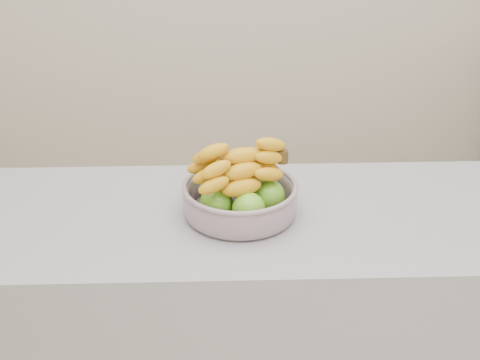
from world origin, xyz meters
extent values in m
cube|color=#9A99A1|center=(0.00, 0.03, 0.45)|extent=(2.00, 0.60, 0.90)
cylinder|color=#AABDCC|center=(-0.10, 0.03, 0.91)|extent=(0.26, 0.26, 0.01)
torus|color=#AABDCC|center=(-0.10, 0.03, 0.98)|extent=(0.30, 0.30, 0.01)
sphere|color=#5D9E1B|center=(-0.08, -0.04, 0.95)|extent=(0.09, 0.09, 0.09)
sphere|color=#5D9E1B|center=(-0.02, 0.03, 0.95)|extent=(0.09, 0.09, 0.09)
sphere|color=#5D9E1B|center=(-0.07, 0.10, 0.95)|extent=(0.09, 0.09, 0.09)
sphere|color=#5D9E1B|center=(-0.16, 0.08, 0.95)|extent=(0.09, 0.09, 0.09)
sphere|color=#5D9E1B|center=(-0.16, -0.01, 0.95)|extent=(0.09, 0.09, 0.09)
ellipsoid|color=yellow|center=(-0.10, -0.02, 1.00)|extent=(0.19, 0.11, 0.04)
ellipsoid|color=yellow|center=(-0.11, 0.03, 1.00)|extent=(0.19, 0.09, 0.04)
ellipsoid|color=yellow|center=(-0.12, 0.07, 1.00)|extent=(0.19, 0.07, 0.04)
ellipsoid|color=yellow|center=(-0.09, 0.00, 1.04)|extent=(0.19, 0.12, 0.04)
ellipsoid|color=yellow|center=(-0.10, 0.05, 1.04)|extent=(0.19, 0.06, 0.04)
ellipsoid|color=yellow|center=(-0.09, 0.03, 1.07)|extent=(0.19, 0.09, 0.04)
cylinder|color=#423315|center=(0.01, 0.06, 1.05)|extent=(0.03, 0.03, 0.03)
camera|label=1|loc=(-0.15, -1.50, 1.78)|focal=50.00mm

